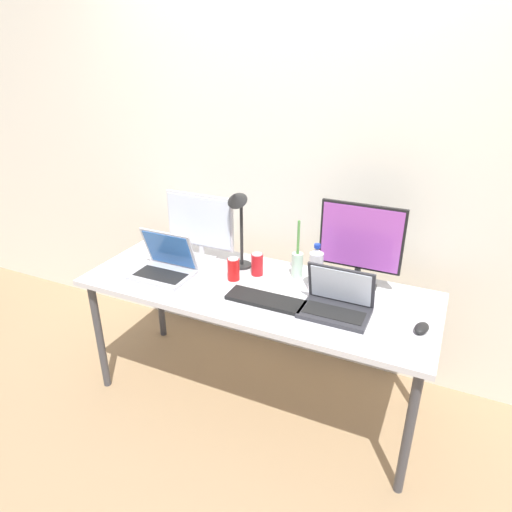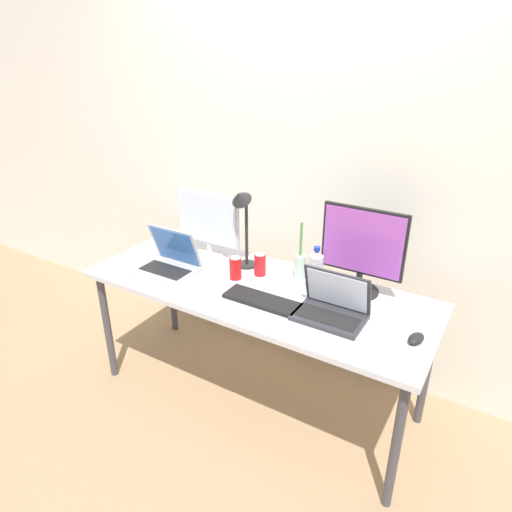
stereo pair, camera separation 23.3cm
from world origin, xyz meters
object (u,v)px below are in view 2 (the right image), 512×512
Objects in this scene: monitor_center at (362,249)px; laptop_silver at (170,261)px; laptop_secondary at (332,307)px; desk_lamp at (242,213)px; monitor_left at (208,223)px; work_desk at (256,297)px; water_bottle at (316,272)px; soda_can_by_laptop at (235,268)px; keyboard_main at (262,300)px; bamboo_vase at (300,265)px; soda_can_near_keyboard at (260,264)px; mouse_by_keyboard at (416,338)px.

monitor_center is 1.06m from laptop_silver.
desk_lamp is (-0.63, 0.21, 0.28)m from laptop_secondary.
monitor_left is 1.33× the size of laptop_secondary.
desk_lamp reaches higher than work_desk.
water_bottle is 0.45m from soda_can_by_laptop.
laptop_silver is 0.83m from water_bottle.
laptop_secondary is at bearing -8.43° from soda_can_by_laptop.
keyboard_main is at bearing -170.82° from laptop_secondary.
keyboard_main is 0.33m from bamboo_vase.
soda_can_by_laptop is (-0.09, -0.11, 0.00)m from soda_can_near_keyboard.
water_bottle is at bearing 134.85° from laptop_secondary.
soda_can_by_laptop reaches higher than work_desk.
monitor_left is (-0.45, 0.20, 0.27)m from work_desk.
keyboard_main is (0.62, -0.04, -0.05)m from laptop_silver.
laptop_secondary is at bearing -18.45° from desk_lamp.
laptop_secondary reaches higher than keyboard_main.
mouse_by_keyboard is at bearing -4.21° from work_desk.
work_desk is at bearing 172.09° from laptop_secondary.
desk_lamp is (-0.03, 0.12, 0.27)m from soda_can_by_laptop.
monitor_center reaches higher than monitor_left.
bamboo_vase is at bearing 0.69° from monitor_left.
soda_can_by_laptop is 0.30m from desk_lamp.
work_desk is 14.79× the size of soda_can_near_keyboard.
laptop_secondary is at bearing 9.08° from keyboard_main.
bamboo_vase reaches higher than laptop_silver.
keyboard_main is at bearing -162.68° from mouse_by_keyboard.
monitor_center is 0.68m from soda_can_by_laptop.
water_bottle is at bearing -7.59° from monitor_left.
laptop_secondary is (0.45, -0.06, 0.11)m from work_desk.
water_bottle is at bearing 176.57° from mouse_by_keyboard.
monitor_center reaches higher than laptop_secondary.
bamboo_vase reaches higher than soda_can_by_laptop.
desk_lamp reaches higher than keyboard_main.
bamboo_vase is (0.67, 0.29, 0.02)m from laptop_silver.
monitor_left is 1.35× the size of laptop_silver.
bamboo_vase is at bearing 81.93° from keyboard_main.
desk_lamp is (-0.33, -0.06, 0.25)m from bamboo_vase.
keyboard_main is at bearing -130.05° from water_bottle.
laptop_silver is at bearing -146.05° from desk_lamp.
desk_lamp reaches higher than monitor_left.
monitor_center is (0.93, 0.03, 0.04)m from monitor_left.
monitor_left is 0.75m from water_bottle.
soda_can_near_keyboard is 1.00× the size of soda_can_by_laptop.
keyboard_main is 0.31m from water_bottle.
bamboo_vase is (-0.69, 0.27, 0.06)m from mouse_by_keyboard.
mouse_by_keyboard is (0.39, 0.00, -0.04)m from laptop_secondary.
work_desk is 5.77× the size of laptop_secondary.
work_desk is 5.70× the size of bamboo_vase.
monitor_center is 0.56m from keyboard_main.
desk_lamp is (-0.12, 0.01, 0.27)m from soda_can_near_keyboard.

